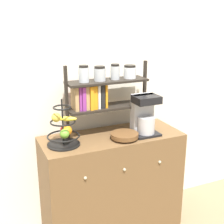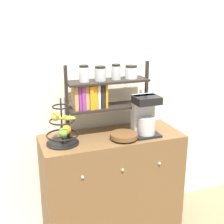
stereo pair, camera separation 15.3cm
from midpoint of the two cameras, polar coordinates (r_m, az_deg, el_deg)
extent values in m
cube|color=silver|center=(2.72, -4.07, 5.71)|extent=(7.00, 0.05, 2.60)
cube|color=brown|center=(2.78, -1.65, -12.95)|extent=(1.17, 0.47, 0.89)
sphere|color=#B2AD8C|center=(2.36, -6.79, -11.93)|extent=(0.02, 0.02, 0.02)
sphere|color=#B2AD8C|center=(2.46, 0.49, -10.52)|extent=(0.02, 0.02, 0.02)
sphere|color=#B2AD8C|center=(2.60, 7.04, -9.10)|extent=(0.02, 0.02, 0.02)
cube|color=black|center=(2.62, 4.34, -3.91)|extent=(0.22, 0.20, 0.02)
cube|color=#B7B7BC|center=(2.61, 3.85, -0.09)|extent=(0.18, 0.08, 0.32)
cylinder|color=#B7B7BC|center=(2.57, 4.58, -2.40)|extent=(0.14, 0.14, 0.14)
cube|color=black|center=(2.52, 4.60, 2.29)|extent=(0.20, 0.16, 0.06)
cylinder|color=black|center=(2.44, -10.59, -5.87)|extent=(0.25, 0.25, 0.01)
cylinder|color=black|center=(2.38, -10.83, -1.82)|extent=(0.01, 0.01, 0.36)
torus|color=black|center=(2.42, -10.68, -4.37)|extent=(0.25, 0.25, 0.01)
torus|color=black|center=(2.38, -10.83, -1.82)|extent=(0.19, 0.19, 0.01)
torus|color=black|center=(2.34, -10.99, 0.81)|extent=(0.14, 0.14, 0.01)
sphere|color=red|center=(2.45, -10.35, -3.14)|extent=(0.07, 0.07, 0.07)
sphere|color=#6BAD33|center=(2.36, -10.51, -3.95)|extent=(0.07, 0.07, 0.07)
sphere|color=orange|center=(2.41, -10.00, -3.37)|extent=(0.08, 0.08, 0.08)
ellipsoid|color=yellow|center=(2.37, -10.07, -1.25)|extent=(0.15, 0.10, 0.04)
sphere|color=gold|center=(2.38, -12.00, -1.00)|extent=(0.07, 0.07, 0.07)
cylinder|color=brown|center=(2.51, 0.56, -4.82)|extent=(0.12, 0.12, 0.02)
cylinder|color=brown|center=(2.50, 0.56, -4.28)|extent=(0.22, 0.22, 0.04)
cube|color=black|center=(2.47, -10.04, 1.57)|extent=(0.02, 0.02, 0.59)
cube|color=black|center=(2.72, 4.34, 3.21)|extent=(0.02, 0.02, 0.59)
cube|color=black|center=(2.60, -2.49, 0.94)|extent=(0.67, 0.20, 0.02)
cube|color=black|center=(2.54, -2.56, 5.65)|extent=(0.67, 0.20, 0.02)
cube|color=tan|center=(2.48, -8.59, 2.48)|extent=(0.03, 0.13, 0.19)
cube|color=#8C338C|center=(2.49, -7.93, 2.56)|extent=(0.02, 0.13, 0.19)
cube|color=#8C338C|center=(2.50, -7.33, 2.63)|extent=(0.03, 0.14, 0.19)
cube|color=tan|center=(2.51, -6.64, 2.71)|extent=(0.03, 0.13, 0.19)
cube|color=orange|center=(2.51, -5.99, 2.78)|extent=(0.03, 0.16, 0.19)
cube|color=orange|center=(2.52, -5.27, 2.86)|extent=(0.03, 0.14, 0.19)
cube|color=white|center=(2.54, -4.57, 2.94)|extent=(0.02, 0.13, 0.19)
cube|color=black|center=(2.55, -3.87, 3.01)|extent=(0.03, 0.13, 0.19)
cube|color=orange|center=(2.56, -3.25, 3.08)|extent=(0.02, 0.13, 0.19)
cylinder|color=silver|center=(2.46, -6.98, 6.75)|extent=(0.08, 0.08, 0.12)
cylinder|color=black|center=(2.45, -7.03, 8.27)|extent=(0.07, 0.07, 0.02)
cylinder|color=#ADB2B7|center=(2.51, -4.01, 6.84)|extent=(0.09, 0.09, 0.10)
cylinder|color=black|center=(2.50, -4.04, 8.15)|extent=(0.08, 0.08, 0.02)
cylinder|color=#ADB2B7|center=(2.56, -1.16, 7.18)|extent=(0.08, 0.08, 0.11)
cylinder|color=black|center=(2.55, -1.17, 8.58)|extent=(0.07, 0.07, 0.02)
cylinder|color=silver|center=(2.61, 1.58, 7.20)|extent=(0.11, 0.11, 0.09)
cylinder|color=black|center=(2.60, 1.59, 8.37)|extent=(0.10, 0.10, 0.02)
camera|label=1|loc=(0.08, -91.74, -0.54)|focal=50.00mm
camera|label=2|loc=(0.08, 88.26, 0.54)|focal=50.00mm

